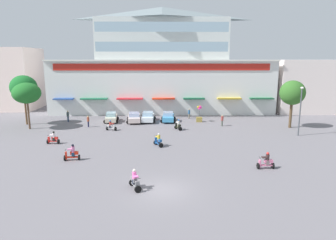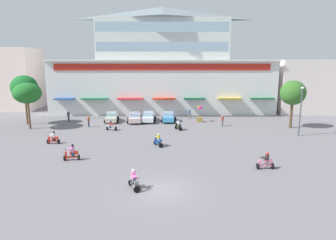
# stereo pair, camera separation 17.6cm
# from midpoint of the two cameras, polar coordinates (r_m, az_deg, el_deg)

# --- Properties ---
(ground_plane) EXTENTS (128.00, 128.00, 0.00)m
(ground_plane) POSITION_cam_midpoint_polar(r_m,az_deg,el_deg) (35.16, -0.99, -4.27)
(ground_plane) COLOR slate
(colonial_building) EXTENTS (39.28, 14.36, 18.67)m
(colonial_building) POSITION_cam_midpoint_polar(r_m,az_deg,el_deg) (56.08, -0.91, 9.80)
(colonial_building) COLOR silver
(colonial_building) RESTS_ON ground
(flank_building_left) EXTENTS (10.17, 9.36, 11.62)m
(flank_building_left) POSITION_cam_midpoint_polar(r_m,az_deg,el_deg) (66.05, -27.52, 6.96)
(flank_building_left) COLOR #F7DBCF
(flank_building_left) RESTS_ON ground
(flank_building_right) EXTENTS (12.25, 9.06, 9.41)m
(flank_building_right) POSITION_cam_midpoint_polar(r_m,az_deg,el_deg) (61.54, 24.86, 5.92)
(flank_building_right) COLOR silver
(flank_building_right) RESTS_ON ground
(plaza_tree_0) EXTENTS (3.72, 3.99, 6.42)m
(plaza_tree_0) POSITION_cam_midpoint_polar(r_m,az_deg,el_deg) (45.37, -25.05, 4.64)
(plaza_tree_0) COLOR brown
(plaza_tree_0) RESTS_ON ground
(plaza_tree_1) EXTENTS (3.50, 3.31, 6.67)m
(plaza_tree_1) POSITION_cam_midpoint_polar(r_m,az_deg,el_deg) (45.22, 22.72, 4.73)
(plaza_tree_1) COLOR brown
(plaza_tree_1) RESTS_ON ground
(plaza_tree_2) EXTENTS (3.85, 3.51, 7.26)m
(plaza_tree_2) POSITION_cam_midpoint_polar(r_m,az_deg,el_deg) (48.71, -25.50, 5.59)
(plaza_tree_2) COLOR brown
(plaza_tree_2) RESTS_ON ground
(parked_car_0) EXTENTS (2.47, 4.12, 1.48)m
(parked_car_0) POSITION_cam_midpoint_polar(r_m,az_deg,el_deg) (47.22, -10.53, 0.54)
(parked_car_0) COLOR beige
(parked_car_0) RESTS_ON ground
(parked_car_1) EXTENTS (2.63, 4.44, 1.49)m
(parked_car_1) POSITION_cam_midpoint_polar(r_m,az_deg,el_deg) (46.42, -6.23, 0.49)
(parked_car_1) COLOR beige
(parked_car_1) RESTS_ON ground
(parked_car_2) EXTENTS (2.41, 4.48, 1.51)m
(parked_car_2) POSITION_cam_midpoint_polar(r_m,az_deg,el_deg) (46.75, -3.64, 0.63)
(parked_car_2) COLOR white
(parked_car_2) RESTS_ON ground
(parked_car_3) EXTENTS (2.43, 3.93, 1.51)m
(parked_car_3) POSITION_cam_midpoint_polar(r_m,az_deg,el_deg) (46.55, 0.23, 0.60)
(parked_car_3) COLOR #3F94C8
(parked_car_3) RESTS_ON ground
(scooter_rider_0) EXTENTS (1.53, 0.71, 1.60)m
(scooter_rider_0) POSITION_cam_midpoint_polar(r_m,az_deg,el_deg) (30.39, -17.61, -6.08)
(scooter_rider_0) COLOR black
(scooter_rider_0) RESTS_ON ground
(scooter_rider_1) EXTENTS (1.38, 0.58, 1.48)m
(scooter_rider_1) POSITION_cam_midpoint_polar(r_m,az_deg,el_deg) (36.91, -20.78, -3.29)
(scooter_rider_1) COLOR black
(scooter_rider_1) RESTS_ON ground
(scooter_rider_2) EXTENTS (1.13, 1.56, 1.51)m
(scooter_rider_2) POSITION_cam_midpoint_polar(r_m,az_deg,el_deg) (33.53, -1.70, -3.93)
(scooter_rider_2) COLOR black
(scooter_rider_2) RESTS_ON ground
(scooter_rider_3) EXTENTS (1.47, 0.90, 1.42)m
(scooter_rider_3) POSITION_cam_midpoint_polar(r_m,az_deg,el_deg) (41.62, -10.58, -1.15)
(scooter_rider_3) COLOR black
(scooter_rider_3) RESTS_ON ground
(scooter_rider_4) EXTENTS (1.49, 0.56, 1.53)m
(scooter_rider_4) POSITION_cam_midpoint_polar(r_m,az_deg,el_deg) (28.16, 18.22, -7.58)
(scooter_rider_4) COLOR black
(scooter_rider_4) RESTS_ON ground
(scooter_rider_5) EXTENTS (1.05, 1.44, 1.52)m
(scooter_rider_5) POSITION_cam_midpoint_polar(r_m,az_deg,el_deg) (41.17, 2.12, -1.03)
(scooter_rider_5) COLOR black
(scooter_rider_5) RESTS_ON ground
(scooter_rider_6) EXTENTS (1.06, 1.57, 1.54)m
(scooter_rider_6) POSITION_cam_midpoint_polar(r_m,az_deg,el_deg) (22.98, -6.25, -11.41)
(scooter_rider_6) COLOR black
(scooter_rider_6) RESTS_ON ground
(pedestrian_0) EXTENTS (0.46, 0.46, 1.71)m
(pedestrian_0) POSITION_cam_midpoint_polar(r_m,az_deg,el_deg) (49.01, -18.26, 0.82)
(pedestrian_0) COLOR #20324A
(pedestrian_0) RESTS_ON ground
(pedestrian_1) EXTENTS (0.41, 0.41, 1.62)m
(pedestrian_1) POSITION_cam_midpoint_polar(r_m,az_deg,el_deg) (49.15, 4.20, 1.34)
(pedestrian_1) COLOR #766C5A
(pedestrian_1) RESTS_ON ground
(pedestrian_2) EXTENTS (0.43, 0.43, 1.66)m
(pedestrian_2) POSITION_cam_midpoint_polar(r_m,az_deg,el_deg) (44.32, -14.73, -0.07)
(pedestrian_2) COLOR #1D1F3D
(pedestrian_2) RESTS_ON ground
(pedestrian_3) EXTENTS (0.50, 0.50, 1.64)m
(pedestrian_3) POSITION_cam_midpoint_polar(r_m,az_deg,el_deg) (44.16, 10.41, 0.04)
(pedestrian_3) COLOR #484F45
(pedestrian_3) RESTS_ON ground
(streetlamp_near) EXTENTS (0.40, 0.40, 6.20)m
(streetlamp_near) POSITION_cam_midpoint_polar(r_m,az_deg,el_deg) (40.94, 24.00, 2.22)
(streetlamp_near) COLOR #474C51
(streetlamp_near) RESTS_ON ground
(balloon_vendor_cart) EXTENTS (0.94, 0.91, 2.55)m
(balloon_vendor_cart) POSITION_cam_midpoint_polar(r_m,az_deg,el_deg) (46.53, 6.14, 1.08)
(balloon_vendor_cart) COLOR olive
(balloon_vendor_cart) RESTS_ON ground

